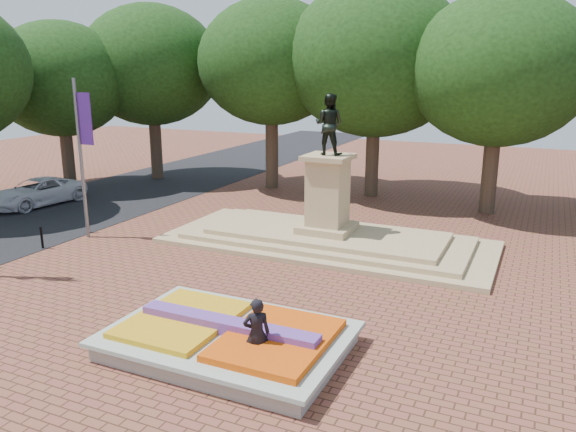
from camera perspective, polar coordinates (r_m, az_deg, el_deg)
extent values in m
plane|color=brown|center=(17.63, -5.54, -10.03)|extent=(90.00, 90.00, 0.00)
cube|color=black|center=(30.73, -25.42, -0.58)|extent=(9.00, 90.00, 0.02)
cube|color=gray|center=(15.53, -6.10, -12.72)|extent=(6.00, 4.00, 0.45)
cube|color=beige|center=(15.40, -6.12, -11.81)|extent=(6.30, 4.30, 0.12)
cube|color=orange|center=(14.72, -1.17, -12.48)|extent=(2.60, 3.40, 0.22)
cube|color=gold|center=(16.08, -10.65, -10.32)|extent=(2.60, 3.40, 0.18)
cube|color=#613696|center=(15.31, -6.15, -11.07)|extent=(5.20, 0.55, 0.38)
cube|color=tan|center=(24.36, 3.96, -2.66)|extent=(14.00, 6.00, 0.20)
cube|color=tan|center=(24.30, 3.97, -2.21)|extent=(12.00, 5.00, 0.20)
cube|color=tan|center=(24.25, 3.98, -1.76)|extent=(10.00, 4.00, 0.20)
cube|color=tan|center=(24.18, 3.99, -1.19)|extent=(2.20, 2.20, 0.30)
cube|color=tan|center=(23.80, 4.05, 2.40)|extent=(1.50, 1.50, 2.80)
cube|color=tan|center=(23.53, 4.12, 5.98)|extent=(1.90, 1.90, 0.20)
imported|color=black|center=(23.36, 4.18, 9.26)|extent=(1.22, 0.95, 2.50)
cylinder|color=#3D2C21|center=(40.29, -12.48, 6.72)|extent=(0.80, 0.80, 4.00)
ellipsoid|color=black|center=(39.94, -12.85, 13.40)|extent=(8.80, 8.80, 7.48)
cylinder|color=#3D2C21|center=(36.06, -2.21, 6.15)|extent=(0.80, 0.80, 4.00)
ellipsoid|color=black|center=(35.66, -2.29, 13.63)|extent=(8.80, 8.80, 7.48)
cylinder|color=#3D2C21|center=(33.50, 8.57, 5.34)|extent=(0.80, 0.80, 4.00)
ellipsoid|color=black|center=(33.07, 8.89, 13.39)|extent=(8.80, 8.80, 7.48)
cylinder|color=#3D2C21|center=(32.28, 20.59, 4.21)|extent=(0.80, 0.80, 4.00)
ellipsoid|color=black|center=(31.84, 21.37, 12.54)|extent=(8.80, 8.80, 7.48)
cylinder|color=#3D2C21|center=(38.90, -21.07, 5.69)|extent=(0.80, 0.80, 3.84)
ellipsoid|color=black|center=(38.53, -21.70, 12.29)|extent=(8.40, 8.40, 7.14)
cylinder|color=slate|center=(26.21, -20.28, 5.34)|extent=(0.16, 0.16, 7.00)
cube|color=#421B72|center=(25.69, -19.91, 9.26)|extent=(0.70, 0.04, 2.20)
cylinder|color=black|center=(25.81, -23.73, -2.09)|extent=(0.10, 0.10, 0.90)
sphere|color=black|center=(25.69, -23.84, -1.09)|extent=(0.12, 0.12, 0.12)
cylinder|color=black|center=(27.52, -19.73, -0.71)|extent=(0.10, 0.10, 0.90)
sphere|color=black|center=(27.40, -19.82, 0.23)|extent=(0.12, 0.12, 0.12)
imported|color=silver|center=(34.13, -24.15, 2.23)|extent=(3.06, 5.56, 1.48)
imported|color=black|center=(14.34, -3.20, -11.87)|extent=(0.82, 0.76, 1.89)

